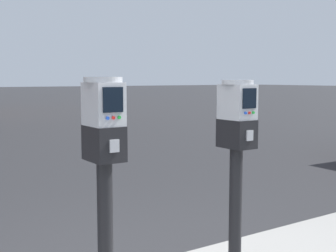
{
  "coord_description": "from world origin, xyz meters",
  "views": [
    {
      "loc": [
        -1.37,
        -2.47,
        1.46
      ],
      "look_at": [
        0.21,
        -0.09,
        1.15
      ],
      "focal_mm": 47.81,
      "sensor_mm": 36.0,
      "label": 1
    }
  ],
  "objects": [
    {
      "name": "parking_meter_twin_adjacent",
      "position": [
        0.71,
        -0.19,
        1.04
      ],
      "size": [
        0.22,
        0.25,
        1.31
      ],
      "rotation": [
        0.0,
        0.0,
        -1.56
      ],
      "color": "black",
      "rests_on": "sidewalk_slab"
    },
    {
      "name": "parking_meter_near_kerb",
      "position": [
        -0.29,
        -0.19,
        1.05
      ],
      "size": [
        0.22,
        0.25,
        1.33
      ],
      "rotation": [
        0.0,
        0.0,
        -1.56
      ],
      "color": "black",
      "rests_on": "sidewalk_slab"
    }
  ]
}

